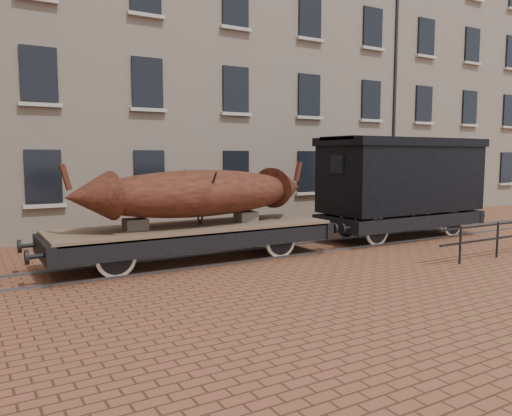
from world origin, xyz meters
TOP-DOWN VIEW (x-y plane):
  - ground at (0.00, 0.00)m, footprint 90.00×90.00m
  - warehouse_cream at (3.00, 9.99)m, footprint 40.00×10.19m
  - rail_track at (0.00, 0.00)m, footprint 30.00×1.52m
  - flatcar_wagon at (-2.97, -0.00)m, footprint 8.48×2.30m
  - iron_boat at (-2.79, -0.00)m, footprint 7.15×2.52m
  - goods_van at (4.83, -0.00)m, footprint 6.70×2.44m

SIDE VIEW (x-z plane):
  - ground at x=0.00m, z-range 0.00..0.00m
  - rail_track at x=0.00m, z-range 0.00..0.06m
  - flatcar_wagon at x=-2.97m, z-range 0.16..1.44m
  - iron_boat at x=-2.79m, z-range 1.02..2.71m
  - goods_van at x=4.83m, z-range 0.44..3.90m
  - warehouse_cream at x=3.00m, z-range 0.00..14.00m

